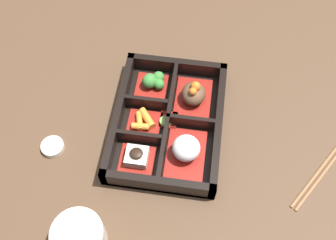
# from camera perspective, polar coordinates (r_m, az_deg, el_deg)

# --- Properties ---
(ground_plane) EXTENTS (3.00, 3.00, 0.00)m
(ground_plane) POSITION_cam_1_polar(r_m,az_deg,el_deg) (0.81, 0.00, -0.89)
(ground_plane) COLOR #4C3523
(bento_base) EXTENTS (0.29, 0.21, 0.01)m
(bento_base) POSITION_cam_1_polar(r_m,az_deg,el_deg) (0.80, 0.00, -0.72)
(bento_base) COLOR black
(bento_base) RESTS_ON ground_plane
(bento_rim) EXTENTS (0.29, 0.21, 0.04)m
(bento_rim) POSITION_cam_1_polar(r_m,az_deg,el_deg) (0.79, -0.17, -0.11)
(bento_rim) COLOR black
(bento_rim) RESTS_ON ground_plane
(bowl_stew) EXTENTS (0.11, 0.07, 0.06)m
(bowl_stew) POSITION_cam_1_polar(r_m,az_deg,el_deg) (0.81, 3.71, 3.67)
(bowl_stew) COLOR maroon
(bowl_stew) RESTS_ON bento_base
(bowl_rice) EXTENTS (0.11, 0.07, 0.05)m
(bowl_rice) POSITION_cam_1_polar(r_m,az_deg,el_deg) (0.75, 2.65, -4.31)
(bowl_rice) COLOR maroon
(bowl_rice) RESTS_ON bento_base
(bowl_greens) EXTENTS (0.08, 0.07, 0.04)m
(bowl_greens) POSITION_cam_1_polar(r_m,az_deg,el_deg) (0.84, -2.30, 5.46)
(bowl_greens) COLOR maroon
(bowl_greens) RESTS_ON bento_base
(bowl_carrots) EXTENTS (0.06, 0.07, 0.02)m
(bowl_carrots) POSITION_cam_1_polar(r_m,az_deg,el_deg) (0.79, -3.55, -0.39)
(bowl_carrots) COLOR maroon
(bowl_carrots) RESTS_ON bento_base
(bowl_tofu) EXTENTS (0.06, 0.07, 0.03)m
(bowl_tofu) POSITION_cam_1_polar(r_m,az_deg,el_deg) (0.75, -4.54, -5.41)
(bowl_tofu) COLOR maroon
(bowl_tofu) RESTS_ON bento_base
(bowl_pickles) EXTENTS (0.04, 0.03, 0.01)m
(bowl_pickles) POSITION_cam_1_polar(r_m,az_deg,el_deg) (0.80, -0.22, 0.05)
(bowl_pickles) COLOR maroon
(bowl_pickles) RESTS_ON bento_base
(tea_cup) EXTENTS (0.09, 0.09, 0.06)m
(tea_cup) POSITION_cam_1_polar(r_m,az_deg,el_deg) (0.71, -12.77, -16.21)
(tea_cup) COLOR beige
(tea_cup) RESTS_ON ground_plane
(chopsticks) EXTENTS (0.19, 0.14, 0.01)m
(chopsticks) POSITION_cam_1_polar(r_m,az_deg,el_deg) (0.82, 21.80, -6.41)
(chopsticks) COLOR brown
(chopsticks) RESTS_ON ground_plane
(sauce_dish) EXTENTS (0.04, 0.04, 0.01)m
(sauce_dish) POSITION_cam_1_polar(r_m,az_deg,el_deg) (0.81, -16.40, -3.72)
(sauce_dish) COLOR beige
(sauce_dish) RESTS_ON ground_plane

